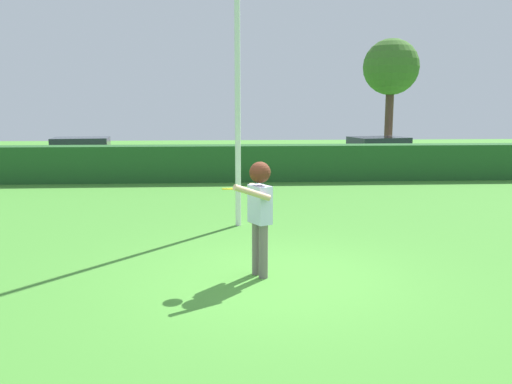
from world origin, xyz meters
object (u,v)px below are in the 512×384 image
person (259,205)px  lamppost (237,44)px  parked_car_red (81,151)px  parked_car_white (378,151)px  frisbee (230,189)px  willow_tree (391,69)px

person → lamppost: (-0.23, 3.43, 2.73)m
parked_car_red → lamppost: bearing=-59.9°
parked_car_white → person: bearing=-113.3°
frisbee → lamppost: size_ratio=0.04×
person → parked_car_white: (5.86, 13.59, -0.43)m
person → frisbee: person is taller
frisbee → parked_car_white: frisbee is taller
parked_car_red → willow_tree: bearing=6.0°
parked_car_white → lamppost: bearing=-120.9°
frisbee → lamppost: (0.20, 3.51, 2.46)m
parked_car_red → parked_car_white: 12.26m
willow_tree → person: bearing=-113.9°
person → lamppost: size_ratio=0.25×
person → willow_tree: 17.16m
parked_car_white → willow_tree: size_ratio=0.83×
person → parked_car_white: bearing=66.7°
parked_car_red → parked_car_white: (12.26, -0.46, 0.00)m
lamppost → willow_tree: 13.95m
frisbee → parked_car_white: bearing=65.3°
frisbee → willow_tree: size_ratio=0.05×
lamppost → willow_tree: lamppost is taller
lamppost → parked_car_red: bearing=120.1°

